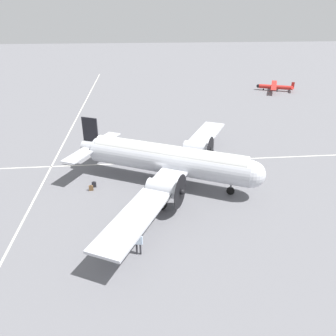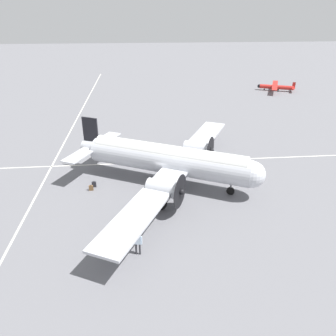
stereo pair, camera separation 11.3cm
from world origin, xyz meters
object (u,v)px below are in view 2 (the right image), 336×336
airliner_main (172,160)px  suitcase_near_door (91,188)px  light_aircraft_distant (275,87)px  suitcase_upright_spare (94,184)px  crew_foreground (138,240)px

airliner_main → suitcase_near_door: size_ratio=47.06×
airliner_main → light_aircraft_distant: size_ratio=2.60×
suitcase_near_door → light_aircraft_distant: (32.12, 37.80, 0.56)m
airliner_main → suitcase_near_door: (-7.33, -0.60, -2.16)m
airliner_main → suitcase_upright_spare: bearing=-153.1°
suitcase_upright_spare → light_aircraft_distant: bearing=49.4°
airliner_main → suitcase_upright_spare: airliner_main is taller
crew_foreground → light_aircraft_distant: bearing=69.4°
crew_foreground → suitcase_near_door: 9.89m
airliner_main → crew_foreground: (-3.23, -9.56, -1.28)m
airliner_main → suitcase_upright_spare: size_ratio=43.81×
suitcase_upright_spare → airliner_main: bearing=-0.1°
suitcase_upright_spare → light_aircraft_distant: (31.92, 37.19, 0.54)m
suitcase_upright_spare → crew_foreground: bearing=-67.8°
light_aircraft_distant → suitcase_upright_spare: bearing=72.4°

